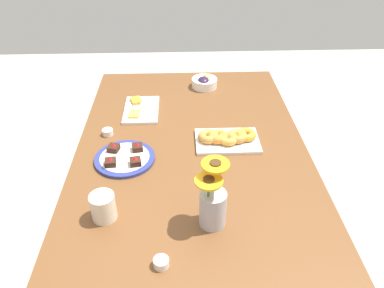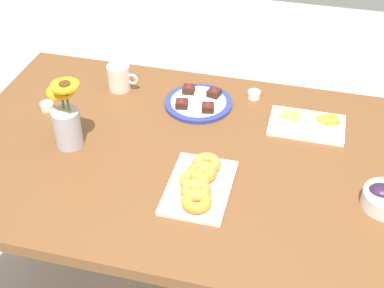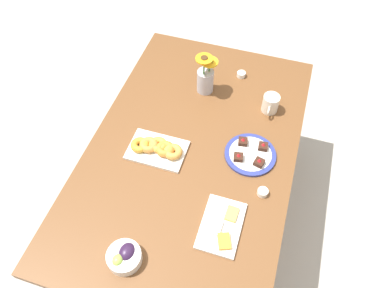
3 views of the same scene
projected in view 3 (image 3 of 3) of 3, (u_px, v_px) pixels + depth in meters
ground_plane at (192, 215)px, 2.44m from camera, size 6.00×6.00×0.00m
dining_table at (192, 159)px, 1.91m from camera, size 1.60×1.00×0.74m
coffee_mug at (270, 103)px, 1.95m from camera, size 0.12×0.09×0.10m
grape_bowl at (124, 257)px, 1.49m from camera, size 0.14×0.14×0.07m
cheese_platter at (222, 226)px, 1.59m from camera, size 0.26×0.17×0.03m
croissant_platter at (157, 148)px, 1.82m from camera, size 0.19×0.28×0.05m
jam_cup_honey at (263, 192)px, 1.68m from camera, size 0.05×0.05×0.03m
jam_cup_berry at (241, 74)px, 2.13m from camera, size 0.05×0.05×0.03m
dessert_plate at (250, 154)px, 1.81m from camera, size 0.25×0.25×0.05m
flower_vase at (205, 79)px, 2.01m from camera, size 0.12×0.11×0.25m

